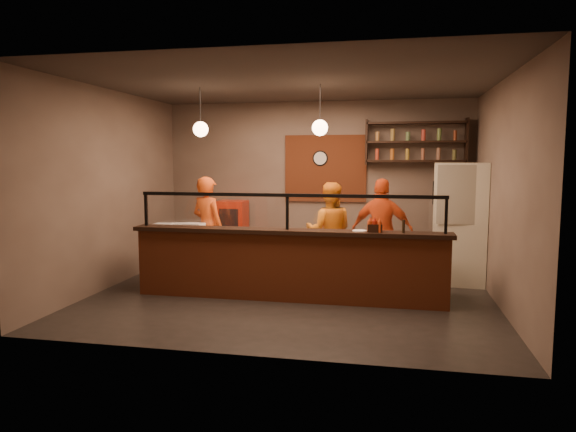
% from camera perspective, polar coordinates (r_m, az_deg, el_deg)
% --- Properties ---
extents(floor, '(6.00, 6.00, 0.00)m').
position_cam_1_polar(floor, '(7.98, 0.36, -8.77)').
color(floor, black).
rests_on(floor, ground).
extents(ceiling, '(6.00, 6.00, 0.00)m').
position_cam_1_polar(ceiling, '(7.79, 0.38, 14.61)').
color(ceiling, '#3B332D').
rests_on(ceiling, wall_back).
extents(wall_back, '(6.00, 0.00, 6.00)m').
position_cam_1_polar(wall_back, '(10.18, 3.06, 3.61)').
color(wall_back, '#6E5E51').
rests_on(wall_back, floor).
extents(wall_left, '(0.00, 5.00, 5.00)m').
position_cam_1_polar(wall_left, '(8.80, -19.21, 2.85)').
color(wall_left, '#6E5E51').
rests_on(wall_left, floor).
extents(wall_right, '(0.00, 5.00, 5.00)m').
position_cam_1_polar(wall_right, '(7.73, 22.78, 2.29)').
color(wall_right, '#6E5E51').
rests_on(wall_right, floor).
extents(wall_front, '(6.00, 0.00, 6.00)m').
position_cam_1_polar(wall_front, '(5.29, -4.81, 1.15)').
color(wall_front, '#6E5E51').
rests_on(wall_front, floor).
extents(brick_patch, '(1.60, 0.04, 1.30)m').
position_cam_1_polar(brick_patch, '(10.12, 4.18, 5.28)').
color(brick_patch, brown).
rests_on(brick_patch, wall_back).
extents(service_counter, '(4.60, 0.25, 1.00)m').
position_cam_1_polar(service_counter, '(7.58, -0.07, -5.70)').
color(service_counter, brown).
rests_on(service_counter, floor).
extents(counter_ledge, '(4.70, 0.37, 0.06)m').
position_cam_1_polar(counter_ledge, '(7.48, -0.07, -1.73)').
color(counter_ledge, black).
rests_on(counter_ledge, service_counter).
extents(worktop_cabinet, '(4.60, 0.75, 0.85)m').
position_cam_1_polar(worktop_cabinet, '(8.07, 0.64, -5.50)').
color(worktop_cabinet, gray).
rests_on(worktop_cabinet, floor).
extents(worktop, '(4.60, 0.75, 0.05)m').
position_cam_1_polar(worktop, '(7.99, 0.64, -2.34)').
color(worktop, silver).
rests_on(worktop, worktop_cabinet).
extents(sneeze_guard, '(4.50, 0.05, 0.52)m').
position_cam_1_polar(sneeze_guard, '(7.44, -0.07, 0.87)').
color(sneeze_guard, white).
rests_on(sneeze_guard, counter_ledge).
extents(wall_shelving, '(1.84, 0.28, 0.85)m').
position_cam_1_polar(wall_shelving, '(9.90, 13.99, 7.99)').
color(wall_shelving, black).
rests_on(wall_shelving, wall_back).
extents(wall_clock, '(0.30, 0.04, 0.30)m').
position_cam_1_polar(wall_clock, '(10.12, 3.61, 6.42)').
color(wall_clock, black).
rests_on(wall_clock, wall_back).
extents(pendant_left, '(0.24, 0.24, 0.77)m').
position_cam_1_polar(pendant_left, '(8.33, -9.68, 9.49)').
color(pendant_left, black).
rests_on(pendant_left, ceiling).
extents(pendant_right, '(0.24, 0.24, 0.77)m').
position_cam_1_polar(pendant_right, '(7.85, 3.57, 9.77)').
color(pendant_right, black).
rests_on(pendant_right, ceiling).
extents(cook_left, '(0.77, 0.66, 1.78)m').
position_cam_1_polar(cook_left, '(8.99, -8.90, -1.34)').
color(cook_left, '#CF4913').
rests_on(cook_left, floor).
extents(cook_mid, '(0.87, 0.70, 1.69)m').
position_cam_1_polar(cook_mid, '(8.88, 4.60, -1.69)').
color(cook_mid, orange).
rests_on(cook_mid, floor).
extents(cook_right, '(1.08, 0.56, 1.76)m').
position_cam_1_polar(cook_right, '(8.75, 10.41, -1.65)').
color(cook_right, '#C63D12').
rests_on(cook_right, floor).
extents(fridge, '(0.90, 0.85, 2.02)m').
position_cam_1_polar(fridge, '(9.05, 18.46, -0.78)').
color(fridge, beige).
rests_on(fridge, floor).
extents(red_cooler, '(0.55, 0.50, 1.27)m').
position_cam_1_polar(red_cooler, '(10.29, -6.15, -1.80)').
color(red_cooler, '#AF200B').
rests_on(red_cooler, floor).
extents(pizza_dough, '(0.57, 0.57, 0.01)m').
position_cam_1_polar(pizza_dough, '(8.01, 5.16, -2.12)').
color(pizza_dough, '#F0E7CB').
rests_on(pizza_dough, worktop).
extents(prep_tub_a, '(0.29, 0.24, 0.14)m').
position_cam_1_polar(prep_tub_a, '(8.58, -13.69, -1.27)').
color(prep_tub_a, silver).
rests_on(prep_tub_a, worktop).
extents(prep_tub_b, '(0.32, 0.29, 0.13)m').
position_cam_1_polar(prep_tub_b, '(8.63, -12.02, -1.22)').
color(prep_tub_b, silver).
rests_on(prep_tub_b, worktop).
extents(prep_tub_c, '(0.32, 0.27, 0.15)m').
position_cam_1_polar(prep_tub_c, '(8.40, -10.39, -1.32)').
color(prep_tub_c, silver).
rests_on(prep_tub_c, worktop).
extents(rolling_pin, '(0.39, 0.16, 0.07)m').
position_cam_1_polar(rolling_pin, '(8.49, -9.65, -1.52)').
color(rolling_pin, yellow).
rests_on(rolling_pin, worktop).
extents(condiment_caddy, '(0.22, 0.18, 0.11)m').
position_cam_1_polar(condiment_caddy, '(7.32, 9.61, -1.31)').
color(condiment_caddy, black).
rests_on(condiment_caddy, counter_ledge).
extents(pepper_mill, '(0.05, 0.05, 0.18)m').
position_cam_1_polar(pepper_mill, '(7.29, 12.71, -1.13)').
color(pepper_mill, black).
rests_on(pepper_mill, counter_ledge).
extents(small_plate, '(0.26, 0.26, 0.01)m').
position_cam_1_polar(small_plate, '(7.35, 7.97, -1.64)').
color(small_plate, silver).
rests_on(small_plate, counter_ledge).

